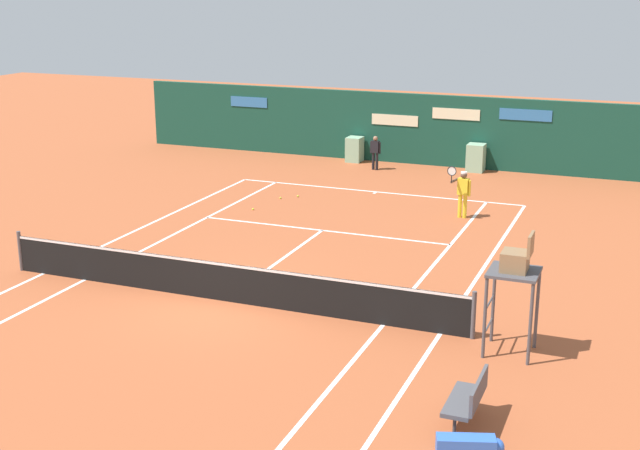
{
  "coord_description": "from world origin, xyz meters",
  "views": [
    {
      "loc": [
        9.23,
        -16.87,
        7.4
      ],
      "look_at": [
        0.74,
        4.36,
        0.8
      ],
      "focal_mm": 47.9,
      "sensor_mm": 36.0,
      "label": 1
    }
  ],
  "objects_px": {
    "ball_kid_right_post": "(375,150)",
    "player_bench": "(469,397)",
    "umpire_chair": "(515,271)",
    "equipment_bag": "(472,446)",
    "player_on_baseline": "(463,190)",
    "tennis_ball_by_sideline": "(298,196)",
    "tennis_ball_mid_court": "(280,198)",
    "tennis_ball_near_service_line": "(253,209)"
  },
  "relations": [
    {
      "from": "equipment_bag",
      "to": "player_on_baseline",
      "type": "bearing_deg",
      "value": 103.36
    },
    {
      "from": "player_bench",
      "to": "ball_kid_right_post",
      "type": "height_order",
      "value": "ball_kid_right_post"
    },
    {
      "from": "tennis_ball_near_service_line",
      "to": "equipment_bag",
      "type": "bearing_deg",
      "value": -51.1
    },
    {
      "from": "tennis_ball_near_service_line",
      "to": "tennis_ball_by_sideline",
      "type": "height_order",
      "value": "same"
    },
    {
      "from": "tennis_ball_by_sideline",
      "to": "ball_kid_right_post",
      "type": "bearing_deg",
      "value": 77.99
    },
    {
      "from": "equipment_bag",
      "to": "umpire_chair",
      "type": "bearing_deg",
      "value": 91.48
    },
    {
      "from": "tennis_ball_near_service_line",
      "to": "tennis_ball_by_sideline",
      "type": "xyz_separation_m",
      "value": [
        0.69,
        2.19,
        0.0
      ]
    },
    {
      "from": "player_on_baseline",
      "to": "tennis_ball_by_sideline",
      "type": "bearing_deg",
      "value": 3.18
    },
    {
      "from": "umpire_chair",
      "to": "tennis_ball_near_service_line",
      "type": "distance_m",
      "value": 12.95
    },
    {
      "from": "equipment_bag",
      "to": "ball_kid_right_post",
      "type": "bearing_deg",
      "value": 112.4
    },
    {
      "from": "umpire_chair",
      "to": "tennis_ball_near_service_line",
      "type": "relative_size",
      "value": 38.02
    },
    {
      "from": "tennis_ball_near_service_line",
      "to": "player_on_baseline",
      "type": "bearing_deg",
      "value": 13.91
    },
    {
      "from": "ball_kid_right_post",
      "to": "player_bench",
      "type": "bearing_deg",
      "value": 118.72
    },
    {
      "from": "equipment_bag",
      "to": "player_bench",
      "type": "bearing_deg",
      "value": 106.11
    },
    {
      "from": "equipment_bag",
      "to": "ball_kid_right_post",
      "type": "height_order",
      "value": "ball_kid_right_post"
    },
    {
      "from": "equipment_bag",
      "to": "ball_kid_right_post",
      "type": "relative_size",
      "value": 0.79
    },
    {
      "from": "player_on_baseline",
      "to": "tennis_ball_mid_court",
      "type": "xyz_separation_m",
      "value": [
        -6.44,
        0.08,
        -0.89
      ]
    },
    {
      "from": "equipment_bag",
      "to": "tennis_ball_by_sideline",
      "type": "height_order",
      "value": "equipment_bag"
    },
    {
      "from": "player_on_baseline",
      "to": "tennis_ball_near_service_line",
      "type": "xyz_separation_m",
      "value": [
        -6.66,
        -1.65,
        -0.89
      ]
    },
    {
      "from": "umpire_chair",
      "to": "player_bench",
      "type": "height_order",
      "value": "umpire_chair"
    },
    {
      "from": "equipment_bag",
      "to": "tennis_ball_near_service_line",
      "type": "xyz_separation_m",
      "value": [
        -9.99,
        12.38,
        -0.13
      ]
    },
    {
      "from": "equipment_bag",
      "to": "tennis_ball_mid_court",
      "type": "distance_m",
      "value": 17.16
    },
    {
      "from": "equipment_bag",
      "to": "ball_kid_right_post",
      "type": "xyz_separation_m",
      "value": [
        -8.18,
        19.85,
        0.63
      ]
    },
    {
      "from": "equipment_bag",
      "to": "player_on_baseline",
      "type": "distance_m",
      "value": 14.44
    },
    {
      "from": "umpire_chair",
      "to": "ball_kid_right_post",
      "type": "relative_size",
      "value": 1.88
    },
    {
      "from": "player_bench",
      "to": "tennis_ball_mid_court",
      "type": "relative_size",
      "value": 18.92
    },
    {
      "from": "equipment_bag",
      "to": "tennis_ball_mid_court",
      "type": "bearing_deg",
      "value": 124.7
    },
    {
      "from": "equipment_bag",
      "to": "tennis_ball_by_sideline",
      "type": "relative_size",
      "value": 16.06
    },
    {
      "from": "tennis_ball_mid_court",
      "to": "player_on_baseline",
      "type": "bearing_deg",
      "value": -0.69
    },
    {
      "from": "umpire_chair",
      "to": "equipment_bag",
      "type": "xyz_separation_m",
      "value": [
        0.11,
        -4.2,
        -1.61
      ]
    },
    {
      "from": "equipment_bag",
      "to": "player_on_baseline",
      "type": "height_order",
      "value": "player_on_baseline"
    },
    {
      "from": "tennis_ball_mid_court",
      "to": "player_bench",
      "type": "bearing_deg",
      "value": -54.17
    },
    {
      "from": "player_on_baseline",
      "to": "ball_kid_right_post",
      "type": "relative_size",
      "value": 1.28
    },
    {
      "from": "tennis_ball_mid_court",
      "to": "ball_kid_right_post",
      "type": "bearing_deg",
      "value": 74.53
    },
    {
      "from": "tennis_ball_near_service_line",
      "to": "tennis_ball_by_sideline",
      "type": "distance_m",
      "value": 2.3
    },
    {
      "from": "player_bench",
      "to": "tennis_ball_by_sideline",
      "type": "bearing_deg",
      "value": 33.55
    },
    {
      "from": "ball_kid_right_post",
      "to": "tennis_ball_near_service_line",
      "type": "height_order",
      "value": "ball_kid_right_post"
    },
    {
      "from": "ball_kid_right_post",
      "to": "player_on_baseline",
      "type": "bearing_deg",
      "value": 135.81
    },
    {
      "from": "umpire_chair",
      "to": "player_bench",
      "type": "distance_m",
      "value": 3.47
    },
    {
      "from": "umpire_chair",
      "to": "tennis_ball_mid_court",
      "type": "distance_m",
      "value": 13.95
    },
    {
      "from": "player_bench",
      "to": "tennis_ball_near_service_line",
      "type": "bearing_deg",
      "value": 40.38
    },
    {
      "from": "player_on_baseline",
      "to": "tennis_ball_mid_court",
      "type": "height_order",
      "value": "player_on_baseline"
    }
  ]
}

